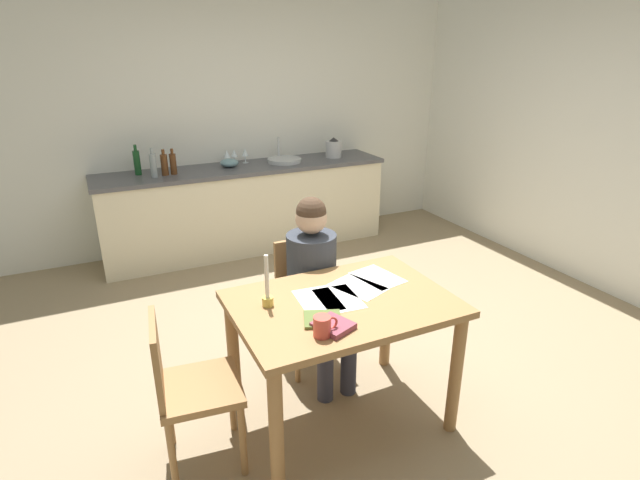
{
  "coord_description": "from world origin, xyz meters",
  "views": [
    {
      "loc": [
        -1.48,
        -2.66,
        2.05
      ],
      "look_at": [
        -0.15,
        0.12,
        0.85
      ],
      "focal_mm": 27.93,
      "sensor_mm": 36.0,
      "label": 1
    }
  ],
  "objects_px": {
    "wine_glass_by_kettle": "(234,154)",
    "sink_unit": "(284,160)",
    "person_seated": "(316,278)",
    "bottle_wine_red": "(164,164)",
    "stovetop_kettle": "(334,148)",
    "book_magazine": "(323,319)",
    "dining_table": "(342,321)",
    "bottle_oil": "(137,162)",
    "bottle_vinegar": "(153,165)",
    "coffee_mug": "(323,326)",
    "chair_at_table": "(307,297)",
    "wine_glass_near_sink": "(245,153)",
    "book_cookery": "(333,326)",
    "chair_side_empty": "(187,386)",
    "wine_glass_back_left": "(227,154)",
    "mixing_bowl": "(229,163)",
    "bottle_sauce": "(173,163)",
    "candlestick": "(267,292)"
  },
  "relations": [
    {
      "from": "bottle_vinegar",
      "to": "stovetop_kettle",
      "type": "bearing_deg",
      "value": 2.5
    },
    {
      "from": "dining_table",
      "to": "book_cookery",
      "type": "height_order",
      "value": "book_cookery"
    },
    {
      "from": "book_cookery",
      "to": "bottle_wine_red",
      "type": "distance_m",
      "value": 3.02
    },
    {
      "from": "book_magazine",
      "to": "bottle_oil",
      "type": "xyz_separation_m",
      "value": [
        -0.5,
        3.04,
        0.23
      ]
    },
    {
      "from": "bottle_vinegar",
      "to": "coffee_mug",
      "type": "bearing_deg",
      "value": -84.02
    },
    {
      "from": "person_seated",
      "to": "bottle_wine_red",
      "type": "relative_size",
      "value": 4.81
    },
    {
      "from": "chair_side_empty",
      "to": "wine_glass_back_left",
      "type": "relative_size",
      "value": 5.6
    },
    {
      "from": "bottle_wine_red",
      "to": "stovetop_kettle",
      "type": "xyz_separation_m",
      "value": [
        1.83,
        0.04,
        -0.01
      ]
    },
    {
      "from": "coffee_mug",
      "to": "wine_glass_near_sink",
      "type": "height_order",
      "value": "wine_glass_near_sink"
    },
    {
      "from": "chair_side_empty",
      "to": "sink_unit",
      "type": "xyz_separation_m",
      "value": [
        1.64,
        2.78,
        0.44
      ]
    },
    {
      "from": "chair_at_table",
      "to": "stovetop_kettle",
      "type": "height_order",
      "value": "stovetop_kettle"
    },
    {
      "from": "stovetop_kettle",
      "to": "wine_glass_near_sink",
      "type": "distance_m",
      "value": 0.98
    },
    {
      "from": "bottle_oil",
      "to": "mixing_bowl",
      "type": "bearing_deg",
      "value": -3.23
    },
    {
      "from": "sink_unit",
      "to": "wine_glass_near_sink",
      "type": "bearing_deg",
      "value": 159.17
    },
    {
      "from": "bottle_vinegar",
      "to": "wine_glass_near_sink",
      "type": "height_order",
      "value": "bottle_vinegar"
    },
    {
      "from": "bottle_wine_red",
      "to": "stovetop_kettle",
      "type": "relative_size",
      "value": 1.13
    },
    {
      "from": "bottle_wine_red",
      "to": "wine_glass_by_kettle",
      "type": "xyz_separation_m",
      "value": [
        0.74,
        0.19,
        0.0
      ]
    },
    {
      "from": "dining_table",
      "to": "stovetop_kettle",
      "type": "height_order",
      "value": "stovetop_kettle"
    },
    {
      "from": "chair_side_empty",
      "to": "bottle_vinegar",
      "type": "relative_size",
      "value": 3.11
    },
    {
      "from": "chair_at_table",
      "to": "stovetop_kettle",
      "type": "distance_m",
      "value": 2.58
    },
    {
      "from": "stovetop_kettle",
      "to": "book_magazine",
      "type": "bearing_deg",
      "value": -117.9
    },
    {
      "from": "dining_table",
      "to": "book_magazine",
      "type": "distance_m",
      "value": 0.27
    },
    {
      "from": "dining_table",
      "to": "bottle_vinegar",
      "type": "distance_m",
      "value": 2.81
    },
    {
      "from": "person_seated",
      "to": "bottle_oil",
      "type": "xyz_separation_m",
      "value": [
        -0.76,
        2.4,
        0.34
      ]
    },
    {
      "from": "book_magazine",
      "to": "mixing_bowl",
      "type": "relative_size",
      "value": 0.99
    },
    {
      "from": "book_magazine",
      "to": "stovetop_kettle",
      "type": "distance_m",
      "value": 3.35
    },
    {
      "from": "chair_at_table",
      "to": "book_cookery",
      "type": "distance_m",
      "value": 0.97
    },
    {
      "from": "coffee_mug",
      "to": "book_magazine",
      "type": "distance_m",
      "value": 0.14
    },
    {
      "from": "dining_table",
      "to": "bottle_vinegar",
      "type": "xyz_separation_m",
      "value": [
        -0.56,
        2.73,
        0.36
      ]
    },
    {
      "from": "bottle_oil",
      "to": "mixing_bowl",
      "type": "height_order",
      "value": "bottle_oil"
    },
    {
      "from": "wine_glass_by_kettle",
      "to": "chair_at_table",
      "type": "bearing_deg",
      "value": -95.08
    },
    {
      "from": "book_magazine",
      "to": "wine_glass_back_left",
      "type": "bearing_deg",
      "value": 104.68
    },
    {
      "from": "dining_table",
      "to": "sink_unit",
      "type": "relative_size",
      "value": 3.26
    },
    {
      "from": "bottle_wine_red",
      "to": "bottle_sauce",
      "type": "bearing_deg",
      "value": 1.36
    },
    {
      "from": "wine_glass_by_kettle",
      "to": "wine_glass_near_sink",
      "type": "bearing_deg",
      "value": 0.0
    },
    {
      "from": "bottle_sauce",
      "to": "candlestick",
      "type": "bearing_deg",
      "value": -90.19
    },
    {
      "from": "bottle_vinegar",
      "to": "sink_unit",
      "type": "bearing_deg",
      "value": 3.76
    },
    {
      "from": "coffee_mug",
      "to": "wine_glass_near_sink",
      "type": "distance_m",
      "value": 3.3
    },
    {
      "from": "coffee_mug",
      "to": "sink_unit",
      "type": "relative_size",
      "value": 0.34
    },
    {
      "from": "wine_glass_by_kettle",
      "to": "bottle_wine_red",
      "type": "bearing_deg",
      "value": -165.59
    },
    {
      "from": "bottle_wine_red",
      "to": "stovetop_kettle",
      "type": "height_order",
      "value": "bottle_wine_red"
    },
    {
      "from": "chair_side_empty",
      "to": "chair_at_table",
      "type": "bearing_deg",
      "value": 33.42
    },
    {
      "from": "bottle_oil",
      "to": "dining_table",
      "type": "bearing_deg",
      "value": -76.7
    },
    {
      "from": "chair_at_table",
      "to": "coffee_mug",
      "type": "bearing_deg",
      "value": -109.65
    },
    {
      "from": "book_cookery",
      "to": "person_seated",
      "type": "bearing_deg",
      "value": 49.44
    },
    {
      "from": "person_seated",
      "to": "chair_side_empty",
      "type": "xyz_separation_m",
      "value": [
        -0.93,
        -0.46,
        -0.2
      ]
    },
    {
      "from": "stovetop_kettle",
      "to": "bottle_wine_red",
      "type": "bearing_deg",
      "value": -178.74
    },
    {
      "from": "wine_glass_by_kettle",
      "to": "sink_unit",
      "type": "bearing_deg",
      "value": -16.21
    },
    {
      "from": "book_magazine",
      "to": "sink_unit",
      "type": "bearing_deg",
      "value": 93.72
    },
    {
      "from": "book_magazine",
      "to": "book_cookery",
      "type": "bearing_deg",
      "value": -57.61
    }
  ]
}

